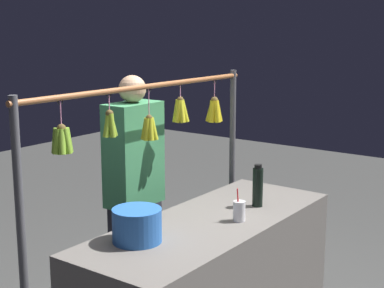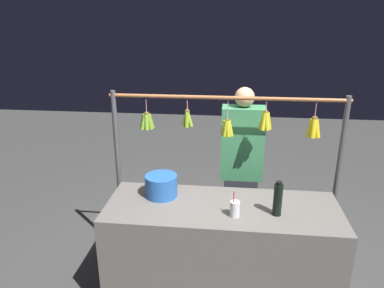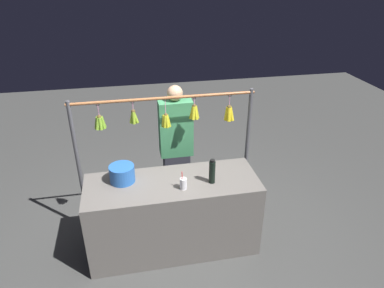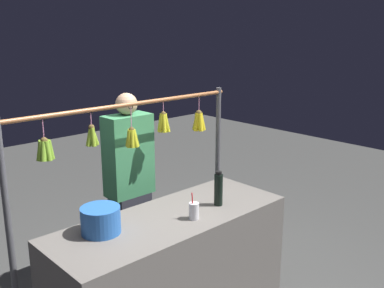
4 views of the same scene
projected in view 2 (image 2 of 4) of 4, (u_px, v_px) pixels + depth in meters
The scene contains 6 objects.
market_counter at pixel (221, 253), 2.94m from camera, with size 1.82×0.68×0.86m, color #66605B.
display_rack at pixel (227, 148), 3.12m from camera, with size 2.01×0.13×1.66m.
water_bottle at pixel (278, 199), 2.63m from camera, with size 0.07×0.07×0.27m.
blue_bucket at pixel (161, 186), 2.93m from camera, with size 0.26×0.26×0.18m, color #2962B7.
drink_cup at pixel (235, 209), 2.63m from camera, with size 0.07×0.07×0.20m.
vendor_person at pixel (241, 174), 3.47m from camera, with size 0.40×0.21×1.66m.
Camera 2 is at (-0.04, 2.49, 2.24)m, focal length 33.66 mm.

